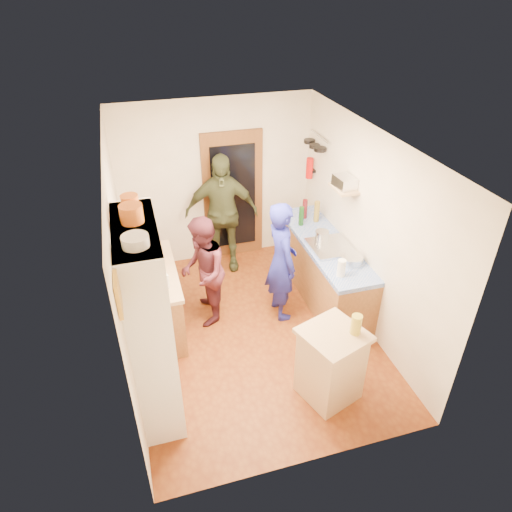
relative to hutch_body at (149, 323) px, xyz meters
name	(u,v)px	position (x,y,z in m)	size (l,w,h in m)	color
floor	(252,331)	(1.30, 0.80, -1.11)	(3.00, 4.00, 0.02)	brown
ceiling	(251,140)	(1.30, 0.80, 1.51)	(3.00, 4.00, 0.02)	silver
wall_back	(216,183)	(1.30, 2.81, 0.20)	(3.00, 0.02, 2.60)	silver
wall_front	(318,368)	(1.30, -1.21, 0.20)	(3.00, 0.02, 2.60)	silver
wall_left	(121,268)	(-0.21, 0.80, 0.20)	(0.02, 4.00, 2.60)	silver
wall_right	(366,230)	(2.81, 0.80, 0.20)	(0.02, 4.00, 2.60)	silver
door_frame	(233,197)	(1.55, 2.77, -0.05)	(0.95, 0.06, 2.10)	brown
door_glass	(234,197)	(1.55, 2.74, -0.05)	(0.70, 0.02, 1.70)	black
hutch_body	(149,323)	(0.00, 0.00, 0.00)	(0.40, 1.20, 2.20)	white
hutch_top_shelf	(134,230)	(0.00, 0.00, 1.08)	(0.40, 1.14, 0.04)	white
plate_stack	(135,241)	(0.00, -0.32, 1.15)	(0.22, 0.22, 0.09)	white
orange_pot_a	(131,214)	(0.00, 0.11, 1.18)	(0.21, 0.21, 0.17)	orange
orange_pot_b	(130,203)	(0.00, 0.36, 1.17)	(0.17, 0.17, 0.15)	orange
left_counter_base	(155,301)	(0.10, 1.25, -0.68)	(0.60, 1.40, 0.85)	#9B6434
left_counter_top	(151,273)	(0.10, 1.25, -0.23)	(0.64, 1.44, 0.05)	tan
toaster	(157,282)	(0.15, 0.86, -0.11)	(0.25, 0.17, 0.19)	white
kettle	(146,271)	(0.05, 1.13, -0.11)	(0.16, 0.16, 0.18)	white
orange_bowl	(155,261)	(0.18, 1.39, -0.15)	(0.21, 0.21, 0.09)	orange
chopping_board	(148,247)	(0.12, 1.82, -0.19)	(0.30, 0.22, 0.03)	tan
right_counter_base	(322,270)	(2.50, 1.30, -0.68)	(0.60, 2.20, 0.84)	#9B6434
right_counter_top	(325,243)	(2.50, 1.30, -0.23)	(0.62, 2.22, 0.06)	#0434BB
hob	(331,247)	(2.50, 1.12, -0.18)	(0.55, 0.58, 0.04)	silver
pot_on_hob	(322,235)	(2.45, 1.32, -0.10)	(0.19, 0.19, 0.12)	silver
bottle_a	(301,216)	(2.35, 1.85, -0.06)	(0.07, 0.07, 0.29)	#143F14
bottle_b	(305,209)	(2.48, 2.04, -0.05)	(0.07, 0.07, 0.30)	#591419
bottle_c	(317,211)	(2.61, 1.90, -0.04)	(0.08, 0.08, 0.32)	olive
paper_towel	(341,268)	(2.35, 0.49, -0.09)	(0.10, 0.10, 0.22)	white
mixing_bowl	(352,260)	(2.60, 0.70, -0.14)	(0.29, 0.29, 0.11)	silver
island_base	(330,366)	(1.83, -0.46, -0.67)	(0.55, 0.55, 0.86)	tan
island_top	(334,335)	(1.83, -0.46, -0.22)	(0.62, 0.62, 0.05)	tan
cutting_board	(327,333)	(1.77, -0.43, -0.21)	(0.35, 0.28, 0.02)	white
oil_jar	(356,324)	(2.04, -0.52, -0.08)	(0.11, 0.11, 0.22)	#AD9E2D
pan_rail	(320,136)	(2.76, 2.33, 0.95)	(0.02, 0.02, 0.65)	silver
pan_hang_a	(320,149)	(2.70, 2.15, 0.82)	(0.18, 0.18, 0.05)	black
pan_hang_b	(314,146)	(2.70, 2.35, 0.80)	(0.16, 0.16, 0.05)	black
pan_hang_c	(309,141)	(2.70, 2.55, 0.81)	(0.17, 0.17, 0.05)	black
wall_shelf	(344,188)	(2.67, 1.25, 0.60)	(0.26, 0.42, 0.03)	tan
radio	(345,182)	(2.67, 1.25, 0.69)	(0.22, 0.30, 0.15)	silver
ext_bracket	(313,171)	(2.77, 2.50, 0.35)	(0.06, 0.10, 0.04)	black
fire_extinguisher	(310,168)	(2.71, 2.50, 0.40)	(0.11, 0.11, 0.32)	red
picture_frame	(118,295)	(-0.18, -0.75, 0.95)	(0.03, 0.25, 0.30)	gold
person_hob	(284,262)	(1.81, 1.05, -0.25)	(0.62, 0.41, 1.70)	navy
person_left	(205,270)	(0.79, 1.27, -0.33)	(0.75, 0.58, 1.53)	#4A1C27
person_back	(223,214)	(1.30, 2.44, -0.15)	(1.11, 0.46, 1.89)	#363C23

